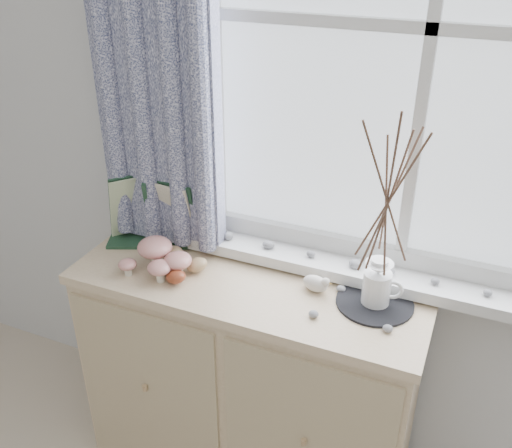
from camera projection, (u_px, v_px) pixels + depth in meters
name	position (u px, v px, depth m)	size (l,w,h in m)	color
sideboard	(248.00, 377.00, 2.09)	(1.20, 0.45, 0.85)	beige
botanical_book	(146.00, 214.00, 2.02)	(0.39, 0.13, 0.27)	#1D3D27
toadstool_cluster	(159.00, 256.00, 1.90)	(0.24, 0.17, 0.11)	white
wooden_eggs	(180.00, 264.00, 1.92)	(0.17, 0.18, 0.07)	#A5815B
songbird_figurine	(315.00, 283.00, 1.83)	(0.12, 0.05, 0.06)	white
crocheted_doily	(375.00, 303.00, 1.78)	(0.24, 0.24, 0.01)	black
twig_pitcher	(388.00, 195.00, 1.60)	(0.28, 0.28, 0.66)	white
sideboard_pebbles	(345.00, 301.00, 1.77)	(0.33, 0.23, 0.02)	gray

